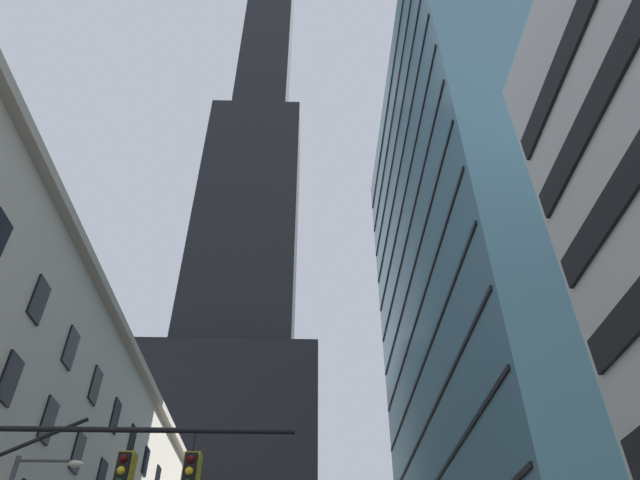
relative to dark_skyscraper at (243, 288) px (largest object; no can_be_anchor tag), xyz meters
The scene contains 2 objects.
dark_skyscraper is the anchor object (origin of this frame).
glass_office_midrise 74.55m from the dark_skyscraper, 62.26° to the right, with size 16.78×35.33×55.77m.
Camera 1 is at (2.42, -11.20, 1.24)m, focal length 31.79 mm.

